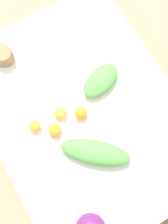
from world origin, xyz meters
TOP-DOWN VIEW (x-y plane):
  - ground_plane at (0.00, 0.00)m, footprint 8.00×8.00m
  - dining_table at (0.00, 0.00)m, footprint 1.45×1.06m
  - paper_bag at (0.53, 0.24)m, footprint 0.12×0.12m
  - greens_bunch_dandelion at (0.11, -0.18)m, footprint 0.21×0.29m
  - greens_bunch_kale at (-0.24, 0.06)m, footprint 0.36×0.38m
  - orange_0 at (-0.01, 0.20)m, footprint 0.08×0.08m
  - orange_1 at (0.06, 0.12)m, footprint 0.07×0.07m
  - orange_2 at (0.06, 0.28)m, footprint 0.07×0.07m
  - orange_3 at (-0.00, 0.02)m, footprint 0.07×0.07m

SIDE VIEW (x-z plane):
  - ground_plane at x=0.00m, z-range 0.00..0.00m
  - dining_table at x=0.00m, z-range 0.29..1.04m
  - orange_2 at x=0.06m, z-range 0.75..0.81m
  - orange_1 at x=0.06m, z-range 0.75..0.82m
  - orange_3 at x=0.00m, z-range 0.75..0.82m
  - orange_0 at x=-0.01m, z-range 0.75..0.82m
  - greens_bunch_dandelion at x=0.11m, z-range 0.75..0.83m
  - greens_bunch_kale at x=-0.24m, z-range 0.75..0.84m
  - paper_bag at x=0.53m, z-range 0.75..0.84m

